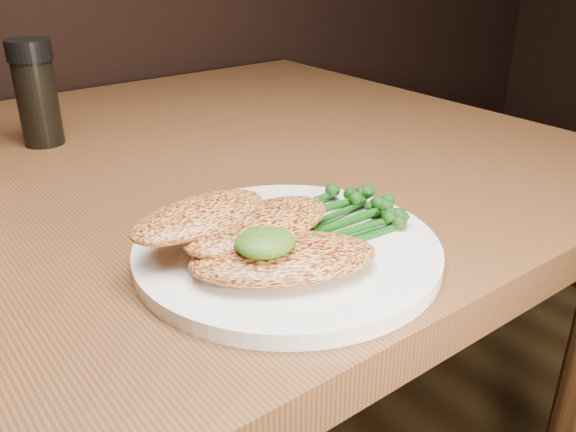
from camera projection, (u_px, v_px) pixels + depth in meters
plate at (287, 250)px, 0.48m from camera, size 0.24×0.24×0.01m
chicken_front at (284, 258)px, 0.44m from camera, size 0.16×0.13×0.02m
chicken_mid at (259, 225)px, 0.47m from camera, size 0.14×0.08×0.02m
chicken_back at (200, 216)px, 0.47m from camera, size 0.13×0.08×0.02m
pesto_front at (265, 242)px, 0.42m from camera, size 0.05×0.05×0.02m
broccolini_bundle at (332, 215)px, 0.51m from camera, size 0.14×0.11×0.02m
pepper_grinder at (36, 93)px, 0.72m from camera, size 0.06×0.06×0.13m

